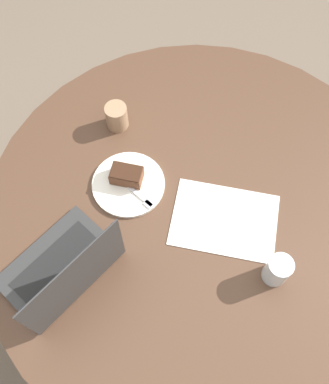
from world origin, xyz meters
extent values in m
plane|color=#6B5B4C|center=(0.00, 0.00, 0.00)|extent=(12.00, 12.00, 0.00)
cylinder|color=#4C3323|center=(0.00, 0.00, 0.01)|extent=(0.53, 0.53, 0.02)
cylinder|color=#4C3323|center=(0.00, 0.00, 0.38)|extent=(0.13, 0.13, 0.71)
cylinder|color=#4C3323|center=(0.00, 0.00, 0.75)|extent=(1.36, 1.36, 0.03)
cube|color=white|center=(0.07, 0.03, 0.76)|extent=(0.39, 0.36, 0.00)
cylinder|color=silver|center=(-0.22, -0.10, 0.77)|extent=(0.23, 0.23, 0.01)
cube|color=brown|center=(-0.24, -0.09, 0.79)|extent=(0.12, 0.11, 0.05)
cube|color=#351E13|center=(-0.24, -0.09, 0.82)|extent=(0.11, 0.10, 0.00)
cube|color=silver|center=(-0.20, -0.11, 0.77)|extent=(0.17, 0.02, 0.00)
cube|color=silver|center=(-0.13, -0.10, 0.77)|extent=(0.03, 0.03, 0.00)
cylinder|color=#997556|center=(-0.42, 0.03, 0.80)|extent=(0.07, 0.07, 0.09)
cylinder|color=silver|center=(0.29, 0.00, 0.81)|extent=(0.07, 0.07, 0.10)
cube|color=#2D2D2D|center=(-0.17, -0.43, 0.77)|extent=(0.22, 0.33, 0.02)
cube|color=black|center=(-0.17, -0.43, 0.78)|extent=(0.13, 0.27, 0.00)
cube|color=#2D2D2D|center=(-0.06, -0.42, 0.90)|extent=(0.02, 0.32, 0.24)
cube|color=black|center=(-0.06, -0.42, 0.90)|extent=(0.02, 0.30, 0.22)
camera|label=1|loc=(0.32, -0.47, 2.03)|focal=42.00mm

